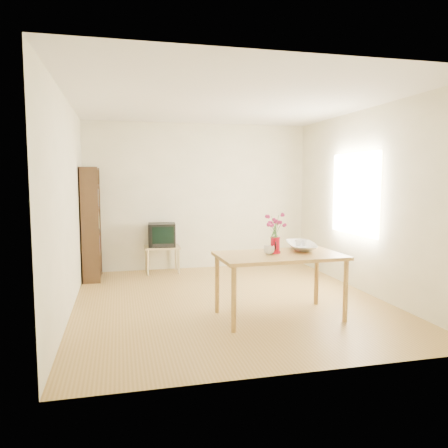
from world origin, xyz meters
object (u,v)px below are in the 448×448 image
object	(u,v)px
table	(280,261)
pitcher	(275,246)
mug	(269,250)
television	(162,234)
bowl	(301,231)

from	to	relation	value
table	pitcher	world-z (taller)	pitcher
mug	television	size ratio (longest dim) A/B	0.26
table	mug	size ratio (longest dim) A/B	11.59
pitcher	television	size ratio (longest dim) A/B	0.41
table	television	size ratio (longest dim) A/B	2.98
table	mug	bearing A→B (deg)	167.34
television	pitcher	bearing A→B (deg)	-63.28
pitcher	television	bearing A→B (deg)	129.29
pitcher	mug	distance (m)	0.11
bowl	table	bearing A→B (deg)	-144.99
television	table	bearing A→B (deg)	-63.23
mug	bowl	bearing A→B (deg)	-166.66
mug	bowl	size ratio (longest dim) A/B	0.26
mug	television	distance (m)	2.93
table	television	world-z (taller)	television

